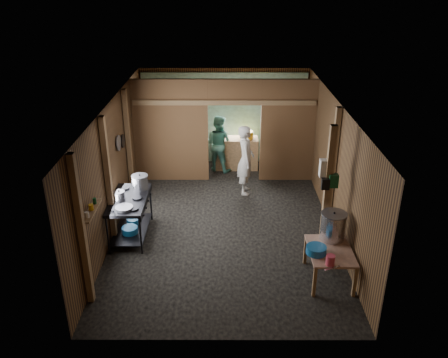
{
  "coord_description": "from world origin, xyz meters",
  "views": [
    {
      "loc": [
        0.02,
        -8.7,
        5.0
      ],
      "look_at": [
        0.0,
        -0.2,
        1.1
      ],
      "focal_mm": 37.09,
      "sensor_mm": 36.0,
      "label": 1
    }
  ],
  "objects_px": {
    "cook": "(246,160)",
    "yellow_tub": "(247,135)",
    "prep_table": "(329,264)",
    "stock_pot": "(333,227)",
    "gas_range": "(131,217)",
    "stove_pot_large": "(140,183)",
    "pink_bucket": "(330,260)"
  },
  "relations": [
    {
      "from": "gas_range",
      "to": "prep_table",
      "type": "bearing_deg",
      "value": -21.08
    },
    {
      "from": "prep_table",
      "to": "stock_pot",
      "type": "height_order",
      "value": "stock_pot"
    },
    {
      "from": "pink_bucket",
      "to": "yellow_tub",
      "type": "xyz_separation_m",
      "value": [
        -1.13,
        5.4,
        0.26
      ]
    },
    {
      "from": "prep_table",
      "to": "yellow_tub",
      "type": "height_order",
      "value": "yellow_tub"
    },
    {
      "from": "prep_table",
      "to": "stock_pot",
      "type": "xyz_separation_m",
      "value": [
        0.09,
        0.37,
        0.54
      ]
    },
    {
      "from": "yellow_tub",
      "to": "stove_pot_large",
      "type": "bearing_deg",
      "value": -126.38
    },
    {
      "from": "stove_pot_large",
      "to": "cook",
      "type": "height_order",
      "value": "cook"
    },
    {
      "from": "prep_table",
      "to": "cook",
      "type": "height_order",
      "value": "cook"
    },
    {
      "from": "gas_range",
      "to": "cook",
      "type": "relative_size",
      "value": 0.85
    },
    {
      "from": "stove_pot_large",
      "to": "cook",
      "type": "bearing_deg",
      "value": 36.17
    },
    {
      "from": "yellow_tub",
      "to": "cook",
      "type": "bearing_deg",
      "value": -93.22
    },
    {
      "from": "pink_bucket",
      "to": "yellow_tub",
      "type": "bearing_deg",
      "value": 101.84
    },
    {
      "from": "stove_pot_large",
      "to": "pink_bucket",
      "type": "relative_size",
      "value": 1.92
    },
    {
      "from": "pink_bucket",
      "to": "cook",
      "type": "relative_size",
      "value": 0.1
    },
    {
      "from": "stove_pot_large",
      "to": "pink_bucket",
      "type": "height_order",
      "value": "stove_pot_large"
    },
    {
      "from": "prep_table",
      "to": "stock_pot",
      "type": "relative_size",
      "value": 1.91
    },
    {
      "from": "prep_table",
      "to": "stove_pot_large",
      "type": "xyz_separation_m",
      "value": [
        -3.54,
        1.84,
        0.7
      ]
    },
    {
      "from": "stock_pot",
      "to": "gas_range",
      "type": "bearing_deg",
      "value": 164.37
    },
    {
      "from": "prep_table",
      "to": "yellow_tub",
      "type": "distance_m",
      "value": 5.16
    },
    {
      "from": "stove_pot_large",
      "to": "pink_bucket",
      "type": "bearing_deg",
      "value": -33.43
    },
    {
      "from": "stock_pot",
      "to": "yellow_tub",
      "type": "bearing_deg",
      "value": 106.11
    },
    {
      "from": "stove_pot_large",
      "to": "yellow_tub",
      "type": "bearing_deg",
      "value": 53.62
    },
    {
      "from": "stove_pot_large",
      "to": "cook",
      "type": "relative_size",
      "value": 0.2
    },
    {
      "from": "gas_range",
      "to": "stock_pot",
      "type": "distance_m",
      "value": 3.97
    },
    {
      "from": "gas_range",
      "to": "pink_bucket",
      "type": "distance_m",
      "value": 4.07
    },
    {
      "from": "gas_range",
      "to": "stock_pot",
      "type": "relative_size",
      "value": 2.72
    },
    {
      "from": "yellow_tub",
      "to": "cook",
      "type": "relative_size",
      "value": 0.21
    },
    {
      "from": "cook",
      "to": "yellow_tub",
      "type": "bearing_deg",
      "value": -3.23
    },
    {
      "from": "pink_bucket",
      "to": "prep_table",
      "type": "bearing_deg",
      "value": 76.77
    },
    {
      "from": "stove_pot_large",
      "to": "pink_bucket",
      "type": "xyz_separation_m",
      "value": [
        3.44,
        -2.27,
        -0.31
      ]
    },
    {
      "from": "cook",
      "to": "stock_pot",
      "type": "bearing_deg",
      "value": -155.45
    },
    {
      "from": "gas_range",
      "to": "pink_bucket",
      "type": "bearing_deg",
      "value": -27.34
    }
  ]
}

